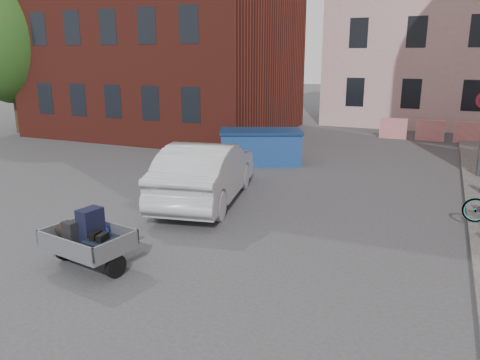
% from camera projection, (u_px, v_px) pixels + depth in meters
% --- Properties ---
extents(ground, '(120.00, 120.00, 0.00)m').
position_uv_depth(ground, '(212.00, 231.00, 10.96)').
color(ground, '#38383A').
rests_on(ground, ground).
extents(far_building, '(6.00, 6.00, 8.00)m').
position_uv_depth(far_building, '(111.00, 56.00, 37.14)').
color(far_building, maroon).
rests_on(far_building, ground).
extents(tree, '(5.28, 5.28, 8.30)m').
position_uv_depth(tree, '(9.00, 32.00, 23.77)').
color(tree, '#3D2B1C').
rests_on(tree, ground).
extents(barriers, '(4.70, 0.18, 1.00)m').
position_uv_depth(barriers, '(430.00, 131.00, 22.52)').
color(barriers, red).
rests_on(barriers, ground).
extents(trailer, '(1.76, 1.92, 1.20)m').
position_uv_depth(trailer, '(88.00, 238.00, 8.89)').
color(trailer, black).
rests_on(trailer, ground).
extents(dumpster, '(3.43, 2.67, 1.28)m').
position_uv_depth(dumpster, '(261.00, 147.00, 17.75)').
color(dumpster, navy).
rests_on(dumpster, ground).
extents(silver_car, '(2.76, 5.36, 1.68)m').
position_uv_depth(silver_car, '(206.00, 172.00, 13.05)').
color(silver_car, '#B3B5BB').
rests_on(silver_car, ground).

